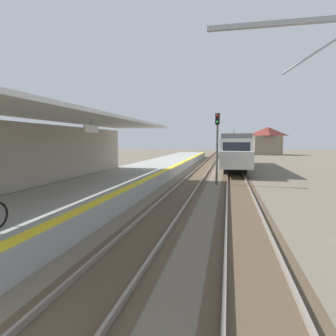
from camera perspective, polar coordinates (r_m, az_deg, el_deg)
name	(u,v)px	position (r m, az deg, el deg)	size (l,w,h in m)	color
station_platform	(119,182)	(19.32, -9.73, -2.84)	(5.00, 80.00, 0.91)	#999993
station_building_with_canopy	(29,153)	(14.41, -26.21, 2.67)	(4.85, 24.00, 4.43)	#4C4C4C
track_pair_nearest_platform	(192,182)	(22.15, 4.85, -2.77)	(2.34, 120.00, 0.16)	#4C3D2D
track_pair_middle	(237,183)	(22.00, 13.69, -2.96)	(2.34, 120.00, 0.16)	#4C3D2D
approaching_train	(234,150)	(34.09, 13.17, 3.59)	(2.93, 19.60, 4.76)	silver
rail_signal_post	(217,141)	(21.03, 9.85, 5.33)	(0.32, 0.34, 5.20)	#4C4C4C
distant_trackside_house	(267,140)	(69.51, 19.35, 5.28)	(6.60, 5.28, 6.40)	#7F705B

